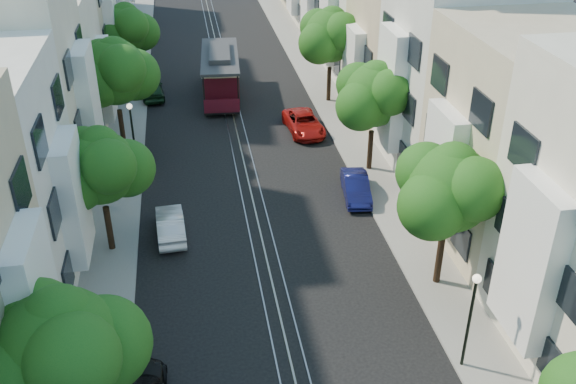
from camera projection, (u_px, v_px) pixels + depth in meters
name	position (u px, v px, depth m)	size (l,w,h in m)	color
ground	(235.00, 124.00, 43.81)	(200.00, 200.00, 0.00)	black
sidewalk_east	(338.00, 116.00, 44.81)	(2.50, 80.00, 0.12)	gray
sidewalk_west	(127.00, 130.00, 42.75)	(2.50, 80.00, 0.12)	gray
rail_left	(227.00, 124.00, 43.73)	(0.06, 80.00, 0.02)	gray
rail_slot	(235.00, 124.00, 43.80)	(0.06, 80.00, 0.02)	gray
rail_right	(243.00, 123.00, 43.88)	(0.06, 80.00, 0.02)	gray
lane_line	(235.00, 124.00, 43.81)	(0.08, 80.00, 0.01)	tan
townhouses_east	(409.00, 42.00, 42.86)	(7.75, 72.00, 12.00)	beige
townhouses_west	(40.00, 62.00, 39.53)	(7.75, 72.00, 11.76)	silver
tree_e_b	(451.00, 191.00, 26.20)	(4.93, 4.08, 6.68)	black
tree_e_c	(375.00, 97.00, 35.69)	(4.84, 3.99, 6.52)	black
tree_e_d	(331.00, 37.00, 44.98)	(5.01, 4.16, 6.85)	black
tree_w_a	(62.00, 352.00, 18.15)	(4.93, 4.08, 6.68)	black
tree_w_b	(101.00, 169.00, 28.60)	(4.72, 3.87, 6.27)	black
tree_w_c	(115.00, 73.00, 37.69)	(5.13, 4.28, 7.09)	black
tree_w_d	(126.00, 30.00, 47.34)	(4.84, 3.99, 6.52)	black
lamp_east	(472.00, 307.00, 22.74)	(0.32, 0.32, 4.16)	black
lamp_west	(132.00, 127.00, 36.36)	(0.32, 0.32, 4.16)	black
cable_car	(221.00, 72.00, 47.30)	(3.21, 8.69, 3.28)	black
parked_car_e_mid	(356.00, 187.00, 34.86)	(1.31, 3.77, 1.24)	#0E1147
parked_car_e_far	(304.00, 123.00, 42.37)	(2.09, 4.54, 1.26)	#9B110E
parked_car_w_mid	(170.00, 225.00, 31.58)	(1.32, 3.79, 1.25)	silver
parked_car_w_far	(152.00, 89.00, 47.71)	(1.60, 3.99, 1.36)	black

